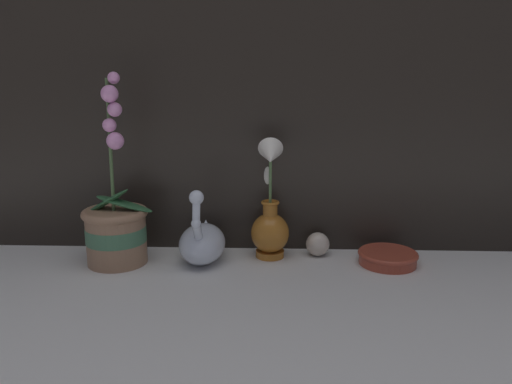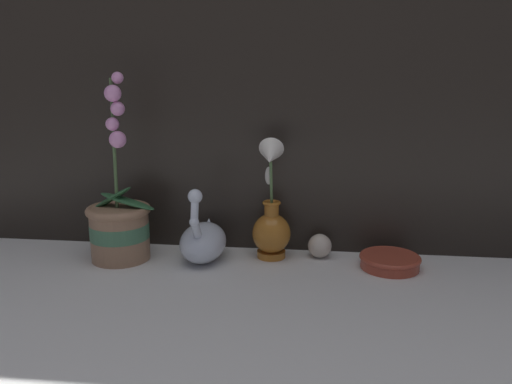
{
  "view_description": "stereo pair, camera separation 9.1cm",
  "coord_description": "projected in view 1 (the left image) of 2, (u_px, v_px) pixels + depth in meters",
  "views": [
    {
      "loc": [
        0.03,
        -1.05,
        0.45
      ],
      "look_at": [
        -0.01,
        0.1,
        0.18
      ],
      "focal_mm": 35.0,
      "sensor_mm": 36.0,
      "label": 1
    },
    {
      "loc": [
        0.13,
        -1.04,
        0.45
      ],
      "look_at": [
        -0.01,
        0.1,
        0.18
      ],
      "focal_mm": 35.0,
      "sensor_mm": 36.0,
      "label": 2
    }
  ],
  "objects": [
    {
      "name": "orchid_potted_plant",
      "position": [
        116.0,
        226.0,
        1.2
      ],
      "size": [
        0.19,
        0.16,
        0.46
      ],
      "color": "#9E7556",
      "rests_on": "ground_plane"
    },
    {
      "name": "amber_dish",
      "position": [
        388.0,
        257.0,
        1.21
      ],
      "size": [
        0.14,
        0.14,
        0.03
      ],
      "color": "#A8422D",
      "rests_on": "ground_plane"
    },
    {
      "name": "ground_plane",
      "position": [
        258.0,
        280.0,
        1.12
      ],
      "size": [
        2.8,
        2.8,
        0.0
      ],
      "primitive_type": "plane",
      "color": "silver"
    },
    {
      "name": "swan_figurine",
      "position": [
        202.0,
        241.0,
        1.22
      ],
      "size": [
        0.11,
        0.2,
        0.2
      ],
      "color": "silver",
      "rests_on": "ground_plane"
    },
    {
      "name": "glass_sphere",
      "position": [
        318.0,
        244.0,
        1.27
      ],
      "size": [
        0.06,
        0.06,
        0.06
      ],
      "color": "beige",
      "rests_on": "ground_plane"
    },
    {
      "name": "blue_vase",
      "position": [
        270.0,
        221.0,
        1.24
      ],
      "size": [
        0.1,
        0.13,
        0.31
      ],
      "color": "#B26B23",
      "rests_on": "ground_plane"
    },
    {
      "name": "window_backdrop",
      "position": [
        261.0,
        11.0,
        1.2
      ],
      "size": [
        2.8,
        0.03,
        1.2
      ],
      "color": "black",
      "rests_on": "ground_plane"
    }
  ]
}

